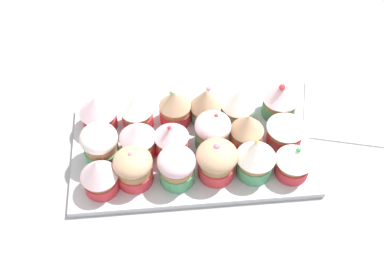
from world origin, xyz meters
TOP-DOWN VIEW (x-y plane):
  - ground_plane at (0.00, 0.00)cm, footprint 180.00×180.00cm
  - baking_tray at (0.00, 0.00)cm, footprint 41.30×22.41cm
  - cupcake_0 at (-16.37, -6.45)cm, footprint 6.59×6.59cm
  - cupcake_1 at (-8.72, -5.96)cm, footprint 6.05×6.05cm
  - cupcake_2 at (-3.00, -6.26)cm, footprint 5.59×5.59cm
  - cupcake_3 at (2.41, -6.52)cm, footprint 5.65×5.65cm
  - cupcake_4 at (9.15, -5.99)cm, footprint 5.77×5.77cm
  - cupcake_5 at (15.84, -6.47)cm, footprint 6.59×6.59cm
  - cupcake_6 at (-16.01, -0.17)cm, footprint 6.69×6.69cm
  - cupcake_7 at (-9.31, -0.46)cm, footprint 5.72×5.72cm
  - cupcake_8 at (-3.56, -0.61)cm, footprint 6.18×6.18cm
  - cupcake_9 at (3.47, 0.53)cm, footprint 5.84×5.84cm
  - cupcake_10 at (9.05, -0.35)cm, footprint 6.17×6.17cm
  - cupcake_11 at (15.25, 0.74)cm, footprint 6.23×6.23cm
  - cupcake_12 at (-15.95, 6.57)cm, footprint 6.17×6.17cm
  - cupcake_13 at (-9.73, 5.90)cm, footprint 6.51×6.51cm
  - cupcake_14 at (-3.49, 5.59)cm, footprint 6.71×6.71cm
  - cupcake_15 at (3.01, 6.18)cm, footprint 6.15×6.15cm
  - cupcake_16 at (9.86, 5.59)cm, footprint 6.31×6.31cm
  - cupcake_17 at (15.22, 6.79)cm, footprint 5.99×5.99cm
  - napkin at (-29.26, -6.13)cm, footprint 18.05×17.11cm

SIDE VIEW (x-z plane):
  - ground_plane at x=0.00cm, z-range -3.00..0.00cm
  - napkin at x=-29.26cm, z-range 0.00..0.60cm
  - baking_tray at x=0.00cm, z-range 0.00..1.20cm
  - cupcake_16 at x=9.86cm, z-range 1.16..8.00cm
  - cupcake_12 at x=-15.95cm, z-range 1.25..8.01cm
  - cupcake_8 at x=-3.56cm, z-range 1.13..8.19cm
  - cupcake_15 at x=3.01cm, z-range 1.31..8.17cm
  - cupcake_14 at x=-3.49cm, z-range 1.17..8.37cm
  - cupcake_1 at x=-8.72cm, z-range 1.22..8.35cm
  - cupcake_10 at x=9.05cm, z-range 1.27..8.31cm
  - cupcake_3 at x=2.41cm, z-range 1.11..8.51cm
  - cupcake_9 at x=3.47cm, z-range 1.13..8.60cm
  - cupcake_6 at x=-16.01cm, z-range 1.40..8.44cm
  - cupcake_7 at x=-9.31cm, z-range 1.23..8.66cm
  - cupcake_4 at x=9.15cm, z-range 1.31..8.59cm
  - cupcake_17 at x=15.22cm, z-range 1.36..8.58cm
  - cupcake_5 at x=15.84cm, z-range 1.38..8.58cm
  - cupcake_11 at x=15.25cm, z-range 1.34..8.71cm
  - cupcake_2 at x=-3.00cm, z-range 1.20..8.91cm
  - cupcake_0 at x=-16.37cm, z-range 1.20..9.08cm
  - cupcake_13 at x=-9.73cm, z-range 1.32..9.64cm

